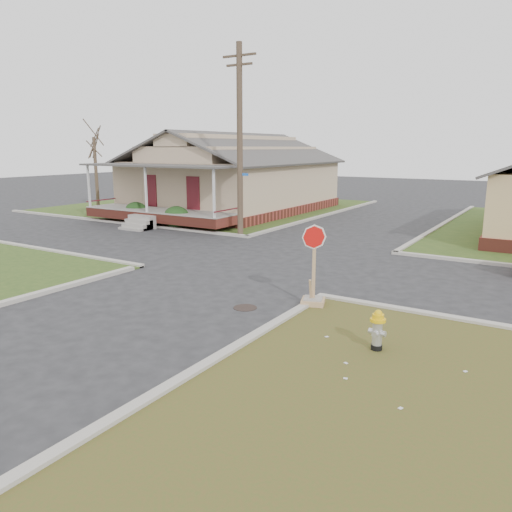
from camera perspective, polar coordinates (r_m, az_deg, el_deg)
The scene contains 11 objects.
ground at distance 15.27m, azimuth -7.17°, elevation -4.03°, with size 120.00×120.00×0.00m, color #252527.
verge_far_left at distance 37.09m, azimuth -5.36°, elevation 5.69°, with size 19.00×19.00×0.05m, color #2D4719.
curbs at distance 19.28m, azimuth 2.19°, elevation -0.50°, with size 80.00×40.00×0.12m, color #A9A398, non-canonical shape.
manhole at distance 13.64m, azimuth -1.25°, elevation -5.92°, with size 0.64×0.64×0.01m, color black.
corner_house at distance 34.08m, azimuth -2.71°, elevation 8.95°, with size 10.10×15.50×5.30m.
utility_pole at distance 24.33m, azimuth -1.87°, elevation 13.23°, with size 1.80×0.28×9.00m.
tree_far_left at distance 35.95m, azimuth -17.80°, elevation 8.91°, with size 0.22×0.22×4.90m, color #473629.
fire_hydrant at distance 10.96m, azimuth 13.72°, elevation -7.98°, with size 0.33×0.33×0.89m.
stop_sign at distance 13.73m, azimuth 6.57°, elevation -3.59°, with size 0.63×0.61×2.22m.
hedge_left at distance 30.00m, azimuth -13.53°, elevation 4.96°, with size 1.46×1.19×1.11m, color #183D16.
hedge_right at distance 27.24m, azimuth -9.06°, elevation 4.44°, with size 1.48×1.21×1.13m, color #183D16.
Camera 1 is at (9.28, -11.34, 4.27)m, focal length 35.00 mm.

